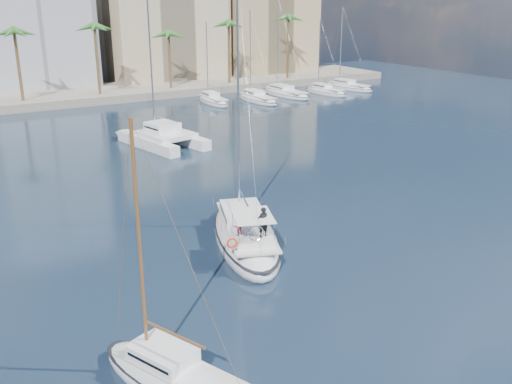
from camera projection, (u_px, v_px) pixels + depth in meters
ground at (270, 243)px, 37.05m from camera, size 160.00×160.00×0.00m
quay at (53, 98)px, 86.12m from camera, size 120.00×14.00×1.20m
building_beige at (163, 26)px, 101.10m from camera, size 20.00×14.00×20.00m
building_tan_right at (264, 29)px, 109.62m from camera, size 18.00×12.00×18.00m
palm_centre at (51, 33)px, 79.72m from camera, size 3.60×3.60×12.30m
palm_right at (258, 26)px, 96.39m from camera, size 3.60×3.60×12.30m
main_sloop at (246, 235)px, 36.96m from camera, size 7.90×12.71×18.01m
small_sloop at (177, 379)px, 23.27m from camera, size 5.49×8.53×11.74m
catamaran at (164, 135)px, 60.80m from camera, size 6.96×11.06×15.21m
seagull at (259, 241)px, 35.97m from camera, size 1.01×0.44×0.19m
moored_yacht_a at (213, 103)px, 84.82m from camera, size 3.37×9.52×11.90m
moored_yacht_b at (257, 101)px, 86.39m from camera, size 3.32×10.83×13.72m
moored_yacht_c at (285, 96)px, 91.19m from camera, size 3.98×12.33×15.54m
moored_yacht_d at (325, 94)px, 92.76m from camera, size 3.52×9.55×11.90m
moored_yacht_e at (348, 89)px, 97.56m from camera, size 4.61×11.11×13.72m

